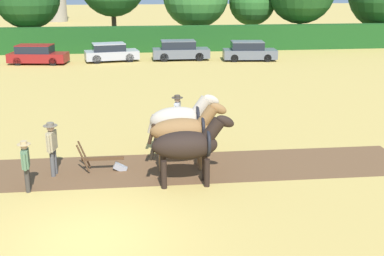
# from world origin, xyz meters

# --- Properties ---
(ground_plane) EXTENTS (240.00, 240.00, 0.00)m
(ground_plane) POSITION_xyz_m (0.00, 0.00, 0.00)
(ground_plane) COLOR tan
(plowed_furrow_strip) EXTENTS (22.49, 3.26, 0.01)m
(plowed_furrow_strip) POSITION_xyz_m (-0.67, 4.45, 0.00)
(plowed_furrow_strip) COLOR brown
(plowed_furrow_strip) RESTS_ON ground
(hedgerow) EXTENTS (62.23, 1.28, 2.22)m
(hedgerow) POSITION_xyz_m (0.00, 32.51, 1.11)
(hedgerow) COLOR #194719
(hedgerow) RESTS_ON ground
(tree_center_right) EXTENTS (4.53, 4.53, 6.35)m
(tree_center_right) POSITION_xyz_m (13.07, 36.72, 4.06)
(tree_center_right) COLOR brown
(tree_center_right) RESTS_ON ground
(draft_horse_lead_left) EXTENTS (2.70, 0.96, 2.29)m
(draft_horse_lead_left) POSITION_xyz_m (2.78, 3.04, 1.29)
(draft_horse_lead_left) COLOR black
(draft_horse_lead_left) RESTS_ON ground
(draft_horse_lead_right) EXTENTS (2.72, 0.91, 2.33)m
(draft_horse_lead_right) POSITION_xyz_m (2.81, 4.40, 1.33)
(draft_horse_lead_right) COLOR brown
(draft_horse_lead_right) RESTS_ON ground
(draft_horse_trail_left) EXTENTS (2.66, 1.06, 2.30)m
(draft_horse_trail_left) POSITION_xyz_m (2.82, 5.75, 1.31)
(draft_horse_trail_left) COLOR #B2A38E
(draft_horse_trail_left) RESTS_ON ground
(plow) EXTENTS (1.63, 0.47, 1.13)m
(plow) POSITION_xyz_m (0.20, 4.44, 0.32)
(plow) COLOR #4C331E
(plow) RESTS_ON ground
(farmer_at_plow) EXTENTS (0.45, 0.68, 1.80)m
(farmer_at_plow) POSITION_xyz_m (-1.50, 4.29, 1.07)
(farmer_at_plow) COLOR #4C4C4C
(farmer_at_plow) RESTS_ON ground
(farmer_beside_team) EXTENTS (0.45, 0.67, 1.79)m
(farmer_beside_team) POSITION_xyz_m (2.88, 7.61, 1.06)
(farmer_beside_team) COLOR #4C4C4C
(farmer_beside_team) RESTS_ON ground
(farmer_onlooker_left) EXTENTS (0.40, 0.63, 1.60)m
(farmer_onlooker_left) POSITION_xyz_m (-2.11, 3.11, 0.92)
(farmer_onlooker_left) COLOR #38332D
(farmer_onlooker_left) RESTS_ON ground
(parked_car_far_left) EXTENTS (4.55, 2.36, 1.46)m
(parked_car_far_left) POSITION_xyz_m (-5.98, 26.95, 0.70)
(parked_car_far_left) COLOR maroon
(parked_car_far_left) RESTS_ON ground
(parked_car_left) EXTENTS (4.36, 2.53, 1.42)m
(parked_car_left) POSITION_xyz_m (-0.47, 27.48, 0.69)
(parked_car_left) COLOR #9E9EA8
(parked_car_left) RESTS_ON ground
(parked_car_center_left) EXTENTS (4.50, 1.81, 1.56)m
(parked_car_center_left) POSITION_xyz_m (5.00, 27.51, 0.75)
(parked_car_center_left) COLOR #565B66
(parked_car_center_left) RESTS_ON ground
(parked_car_center) EXTENTS (4.34, 2.22, 1.52)m
(parked_car_center) POSITION_xyz_m (10.40, 26.59, 0.73)
(parked_car_center) COLOR #565B66
(parked_car_center) RESTS_ON ground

